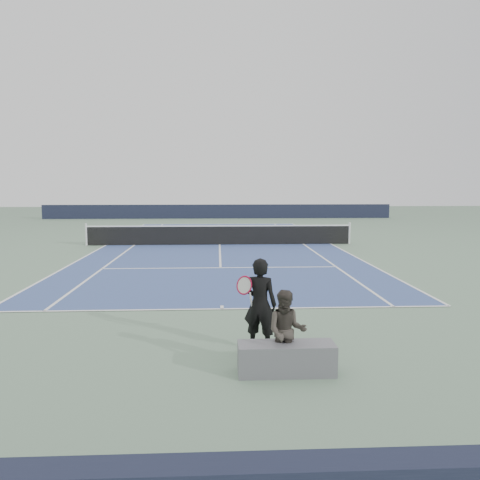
{
  "coord_description": "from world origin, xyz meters",
  "views": [
    {
      "loc": [
        -0.09,
        -22.62,
        2.93
      ],
      "look_at": [
        0.64,
        -7.3,
        1.1
      ],
      "focal_mm": 35.0,
      "sensor_mm": 36.0,
      "label": 1
    }
  ],
  "objects_px": {
    "tennis_net": "(220,235)",
    "spectator_bench": "(286,344)",
    "tennis_player": "(260,304)",
    "tennis_ball": "(273,359)"
  },
  "relations": [
    {
      "from": "tennis_net",
      "to": "spectator_bench",
      "type": "relative_size",
      "value": 8.28
    },
    {
      "from": "tennis_net",
      "to": "tennis_player",
      "type": "distance_m",
      "value": 14.61
    },
    {
      "from": "tennis_player",
      "to": "spectator_bench",
      "type": "xyz_separation_m",
      "value": [
        0.32,
        -1.09,
        -0.36
      ]
    },
    {
      "from": "tennis_net",
      "to": "spectator_bench",
      "type": "distance_m",
      "value": 15.71
    },
    {
      "from": "spectator_bench",
      "to": "tennis_net",
      "type": "bearing_deg",
      "value": 93.51
    },
    {
      "from": "tennis_net",
      "to": "tennis_player",
      "type": "height_order",
      "value": "tennis_player"
    },
    {
      "from": "tennis_net",
      "to": "tennis_ball",
      "type": "xyz_separation_m",
      "value": [
        0.81,
        -15.16,
        -0.47
      ]
    },
    {
      "from": "tennis_player",
      "to": "spectator_bench",
      "type": "relative_size",
      "value": 1.06
    },
    {
      "from": "tennis_player",
      "to": "spectator_bench",
      "type": "distance_m",
      "value": 1.19
    },
    {
      "from": "tennis_player",
      "to": "spectator_bench",
      "type": "bearing_deg",
      "value": -73.68
    }
  ]
}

